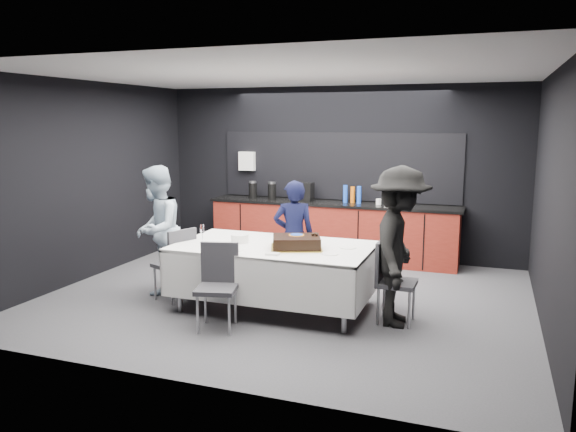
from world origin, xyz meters
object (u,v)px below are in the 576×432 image
(person_right, at_px, (399,247))
(plate_stack, at_px, (240,238))
(cake_assembly, at_px, (296,242))
(chair_right, at_px, (390,275))
(champagne_flute, at_px, (202,230))
(person_left, at_px, (157,230))
(person_center, at_px, (294,236))
(party_table, at_px, (274,256))
(chair_left, at_px, (177,259))
(chair_near, at_px, (218,279))

(person_right, bearing_deg, plate_stack, 85.51)
(cake_assembly, distance_m, chair_right, 1.12)
(champagne_flute, xyz_separation_m, person_left, (-0.82, 0.27, -0.10))
(person_right, bearing_deg, person_center, 58.92)
(plate_stack, bearing_deg, person_left, 175.04)
(plate_stack, xyz_separation_m, chair_right, (1.83, 0.03, -0.30))
(chair_right, relative_size, person_right, 0.52)
(party_table, bearing_deg, person_right, -1.45)
(person_left, bearing_deg, chair_left, 44.44)
(chair_right, bearing_deg, person_left, 178.50)
(party_table, distance_m, chair_right, 1.39)
(champagne_flute, distance_m, chair_right, 2.29)
(chair_left, distance_m, person_center, 1.53)
(cake_assembly, xyz_separation_m, person_center, (-0.32, 0.82, -0.11))
(plate_stack, height_order, person_center, person_center)
(party_table, xyz_separation_m, person_center, (-0.01, 0.74, 0.10))
(chair_right, relative_size, person_left, 0.55)
(chair_near, bearing_deg, cake_assembly, 47.07)
(chair_left, xyz_separation_m, person_left, (-0.45, 0.26, 0.30))
(chair_left, xyz_separation_m, chair_near, (0.89, -0.63, 0.00))
(champagne_flute, bearing_deg, cake_assembly, 4.61)
(person_center, xyz_separation_m, person_right, (1.50, -0.78, 0.14))
(cake_assembly, relative_size, chair_right, 0.77)
(chair_near, relative_size, person_right, 0.52)
(party_table, relative_size, chair_left, 2.51)
(plate_stack, height_order, person_left, person_left)
(chair_left, distance_m, person_right, 2.75)
(plate_stack, xyz_separation_m, chair_left, (-0.79, -0.15, -0.30))
(person_center, height_order, person_left, person_left)
(champagne_flute, height_order, chair_near, champagne_flute)
(plate_stack, bearing_deg, champagne_flute, -158.25)
(person_center, bearing_deg, chair_right, 129.89)
(cake_assembly, height_order, plate_stack, cake_assembly)
(champagne_flute, bearing_deg, person_right, 3.32)
(cake_assembly, xyz_separation_m, plate_stack, (-0.76, 0.07, -0.02))
(plate_stack, height_order, chair_right, chair_right)
(cake_assembly, height_order, person_left, person_left)
(chair_left, bearing_deg, person_center, 36.27)
(plate_stack, distance_m, person_center, 0.87)
(chair_right, xyz_separation_m, person_center, (-1.40, 0.72, 0.21))
(person_center, relative_size, person_left, 0.89)
(chair_left, relative_size, chair_near, 1.00)
(person_right, bearing_deg, chair_near, 108.69)
(chair_right, bearing_deg, chair_left, -176.14)
(cake_assembly, bearing_deg, person_left, 174.85)
(person_center, bearing_deg, champagne_flute, 24.24)
(person_right, bearing_deg, chair_right, 56.59)
(chair_right, bearing_deg, person_center, 152.66)
(chair_near, bearing_deg, plate_stack, 97.07)
(chair_near, bearing_deg, chair_right, 25.01)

